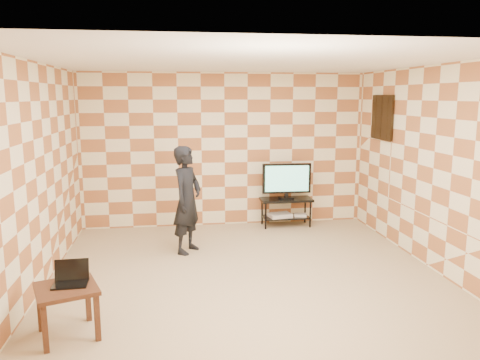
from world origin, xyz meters
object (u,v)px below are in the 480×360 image
Objects in this scene: tv_stand at (286,206)px; side_table at (67,296)px; tv at (287,179)px; person at (187,200)px.

side_table is (-3.01, -3.51, 0.05)m from tv_stand.
tv reaches higher than tv_stand.
tv_stand is at bearing -25.80° from person.
tv_stand is 2.17m from person.
tv_stand is 4.63m from side_table.
person is (-1.78, -1.16, -0.06)m from tv.
person reaches higher than side_table.
tv_stand and side_table have the same top height.
tv_stand is at bearing 91.89° from tv.
tv is 4.64m from side_table.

